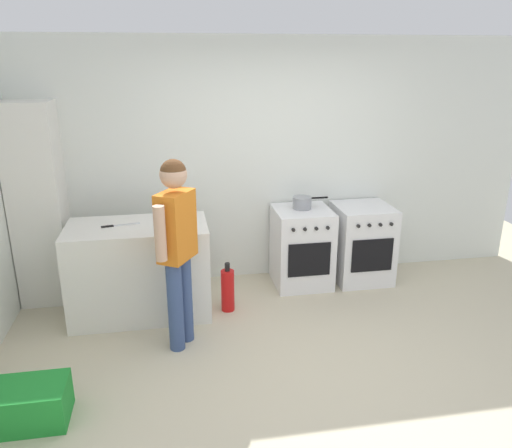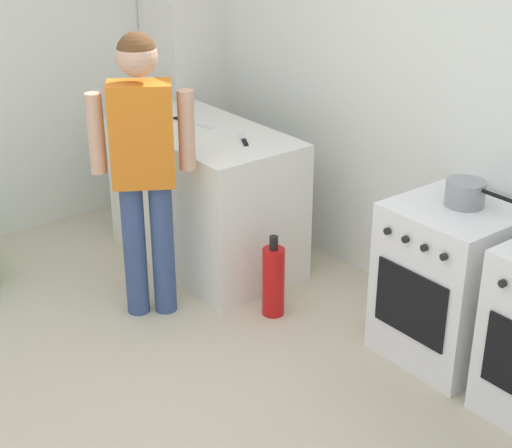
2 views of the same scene
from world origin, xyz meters
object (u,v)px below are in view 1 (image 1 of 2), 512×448
Objects in this scene: person at (177,239)px; knife_bread at (119,225)px; oven_left at (302,247)px; larder_cabinet at (38,206)px; oven_right at (362,243)px; pot at (302,203)px; recycling_crate_lower at (29,404)px; knife_utility at (171,221)px; fire_extinguisher at (228,290)px.

knife_bread is at bearing 128.08° from person.
larder_cabinet reaches higher than oven_left.
pot is (-0.68, 0.04, 0.49)m from oven_right.
larder_cabinet reaches higher than person.
knife_bread is 0.17× the size of larder_cabinet.
oven_left and oven_right have the same top height.
oven_right is at bearing 30.67° from recycling_crate_lower.
pot is 1.08× the size of knife_bread.
knife_bread and knife_utility have the same top height.
larder_cabinet is (-0.80, 0.46, 0.10)m from knife_bread.
person reaches higher than oven_left.
person is at bearing 37.42° from recycling_crate_lower.
oven_right is (0.68, 0.00, 0.00)m from oven_left.
oven_right is 2.24× the size of pot.
knife_bread is 1.49× the size of knife_utility.
larder_cabinet is at bearing 161.95° from fire_extinguisher.
oven_left is 1.49m from knife_utility.
larder_cabinet is at bearing 177.80° from oven_left.
larder_cabinet reaches higher than pot.
person is (0.04, -0.71, 0.07)m from knife_utility.
knife_bread reaches higher than recycling_crate_lower.
oven_left is 0.42× the size of larder_cabinet.
recycling_crate_lower is (-1.02, -1.52, -0.76)m from knife_utility.
oven_right reaches higher than fire_extinguisher.
larder_cabinet reaches higher than recycling_crate_lower.
pot is at bearing 12.17° from knife_bread.
oven_left is at bearing -93.23° from pot.
knife_utility is 0.72m from person.
person is 1.72m from larder_cabinet.
fire_extinguisher is at bearing -18.05° from larder_cabinet.
person is at bearing -142.76° from oven_left.
knife_utility is at bearing 93.10° from person.
knife_bread is (-1.86, -0.40, -0.01)m from pot.
pot is 2.65m from larder_cabinet.
knife_bread is at bearing -168.97° from oven_left.
person is (-1.34, -1.02, 0.55)m from oven_left.
oven_right is at bearing 17.09° from fire_extinguisher.
knife_utility is at bearing 161.23° from fire_extinguisher.
knife_utility is 0.45× the size of recycling_crate_lower.
pot is at bearing 38.23° from person.
knife_bread is (-2.54, -0.36, 0.48)m from oven_right.
person reaches higher than oven_right.
larder_cabinet is (-1.78, 0.58, 0.78)m from fire_extinguisher.
recycling_crate_lower is (-1.53, -1.35, -0.08)m from fire_extinguisher.
fire_extinguisher is at bearing 49.02° from person.
knife_bread is at bearing -30.20° from larder_cabinet.
larder_cabinet is at bearing 178.25° from oven_right.
person is (0.51, -0.66, 0.07)m from knife_bread.
knife_bread is at bearing -173.28° from knife_utility.
person reaches higher than knife_bread.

